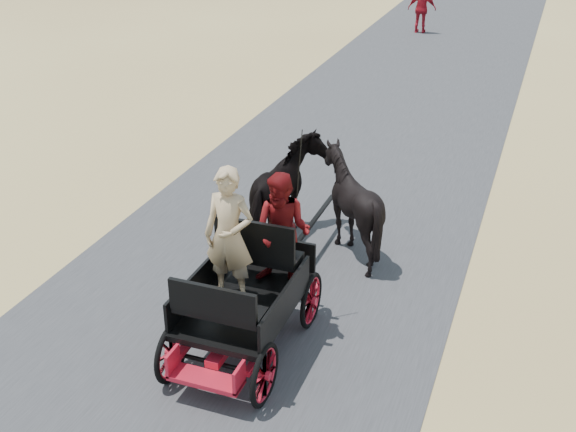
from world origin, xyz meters
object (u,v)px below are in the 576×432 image
(carriage, at_px, (245,325))
(horse_right, at_px, (351,204))
(horse_left, at_px, (286,194))
(pedestrian, at_px, (422,9))

(carriage, height_order, horse_right, horse_right)
(horse_left, bearing_deg, horse_right, -180.00)
(carriage, relative_size, pedestrian, 1.39)
(horse_right, height_order, pedestrian, pedestrian)
(carriage, relative_size, horse_left, 1.20)
(carriage, relative_size, horse_right, 1.41)
(carriage, xyz_separation_m, horse_right, (0.55, 3.00, 0.49))
(horse_left, bearing_deg, pedestrian, -86.58)
(carriage, bearing_deg, pedestrian, 94.50)
(carriage, distance_m, horse_left, 3.09)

